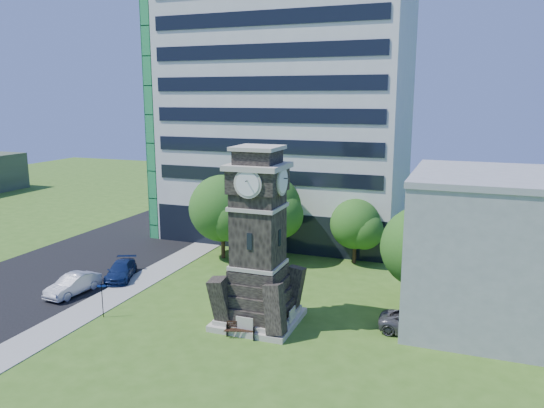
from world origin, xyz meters
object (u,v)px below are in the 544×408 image
at_px(car_street_mid, 73,285).
at_px(street_sign, 102,297).
at_px(car_street_north, 121,271).
at_px(clock_tower, 258,249).
at_px(park_bench, 241,329).
at_px(car_east_lot, 419,324).

xyz_separation_m(car_street_mid, street_sign, (5.11, -2.88, 0.76)).
distance_m(car_street_mid, car_street_north, 4.58).
relative_size(clock_tower, street_sign, 4.95).
bearing_deg(car_street_north, park_bench, -47.97).
bearing_deg(clock_tower, street_sign, -163.81).
bearing_deg(street_sign, car_street_north, 93.44).
relative_size(car_street_north, car_east_lot, 0.96).
bearing_deg(street_sign, clock_tower, -7.92).
distance_m(car_street_north, car_east_lot, 25.12).
xyz_separation_m(clock_tower, park_bench, (-0.22, -2.55, -4.73)).
height_order(clock_tower, car_street_mid, clock_tower).
relative_size(car_east_lot, street_sign, 2.07).
bearing_deg(car_east_lot, car_street_north, 86.24).
xyz_separation_m(clock_tower, street_sign, (-10.65, -3.09, -3.74)).
bearing_deg(car_east_lot, clock_tower, 101.72).
distance_m(car_street_mid, park_bench, 15.71).
bearing_deg(street_sign, car_street_mid, 126.43).
bearing_deg(car_street_north, street_sign, -85.08).
relative_size(car_street_mid, car_street_north, 0.97).
height_order(park_bench, street_sign, street_sign).
xyz_separation_m(park_bench, street_sign, (-10.43, -0.54, 1.00)).
xyz_separation_m(clock_tower, car_street_mid, (-15.76, -0.21, -4.50)).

